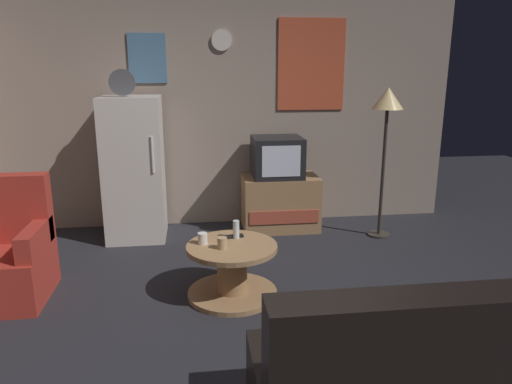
{
  "coord_description": "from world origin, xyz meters",
  "views": [
    {
      "loc": [
        -0.38,
        -3.04,
        1.8
      ],
      "look_at": [
        0.14,
        0.9,
        0.75
      ],
      "focal_mm": 33.65,
      "sensor_mm": 36.0,
      "label": 1
    }
  ],
  "objects_px": {
    "tv_stand": "(280,203)",
    "standing_lamp": "(387,110)",
    "mug_ceramic_white": "(203,238)",
    "mug_ceramic_tan": "(222,243)",
    "crt_tv": "(277,157)",
    "fridge": "(134,169)",
    "armchair": "(3,257)",
    "remote_control": "(234,236)",
    "wine_glass": "(236,229)",
    "coffee_table": "(232,270)"
  },
  "relations": [
    {
      "from": "coffee_table",
      "to": "remote_control",
      "type": "xyz_separation_m",
      "value": [
        0.03,
        0.16,
        0.23
      ]
    },
    {
      "from": "tv_stand",
      "to": "standing_lamp",
      "type": "bearing_deg",
      "value": -20.1
    },
    {
      "from": "wine_glass",
      "to": "remote_control",
      "type": "relative_size",
      "value": 1.0
    },
    {
      "from": "mug_ceramic_white",
      "to": "fridge",
      "type": "bearing_deg",
      "value": 114.8
    },
    {
      "from": "mug_ceramic_white",
      "to": "remote_control",
      "type": "height_order",
      "value": "mug_ceramic_white"
    },
    {
      "from": "mug_ceramic_tan",
      "to": "wine_glass",
      "type": "bearing_deg",
      "value": 59.63
    },
    {
      "from": "fridge",
      "to": "coffee_table",
      "type": "bearing_deg",
      "value": -59.26
    },
    {
      "from": "coffee_table",
      "to": "remote_control",
      "type": "height_order",
      "value": "remote_control"
    },
    {
      "from": "coffee_table",
      "to": "armchair",
      "type": "bearing_deg",
      "value": 173.12
    },
    {
      "from": "remote_control",
      "to": "armchair",
      "type": "relative_size",
      "value": 0.16
    },
    {
      "from": "fridge",
      "to": "mug_ceramic_tan",
      "type": "distance_m",
      "value": 1.81
    },
    {
      "from": "wine_glass",
      "to": "fridge",
      "type": "bearing_deg",
      "value": 124.77
    },
    {
      "from": "coffee_table",
      "to": "armchair",
      "type": "relative_size",
      "value": 0.75
    },
    {
      "from": "tv_stand",
      "to": "remote_control",
      "type": "bearing_deg",
      "value": -114.2
    },
    {
      "from": "standing_lamp",
      "to": "remote_control",
      "type": "relative_size",
      "value": 10.6
    },
    {
      "from": "tv_stand",
      "to": "wine_glass",
      "type": "relative_size",
      "value": 5.6
    },
    {
      "from": "remote_control",
      "to": "armchair",
      "type": "bearing_deg",
      "value": 167.96
    },
    {
      "from": "tv_stand",
      "to": "standing_lamp",
      "type": "distance_m",
      "value": 1.52
    },
    {
      "from": "fridge",
      "to": "coffee_table",
      "type": "height_order",
      "value": "fridge"
    },
    {
      "from": "armchair",
      "to": "crt_tv",
      "type": "bearing_deg",
      "value": 29.41
    },
    {
      "from": "standing_lamp",
      "to": "coffee_table",
      "type": "distance_m",
      "value": 2.38
    },
    {
      "from": "remote_control",
      "to": "mug_ceramic_white",
      "type": "bearing_deg",
      "value": -167.55
    },
    {
      "from": "armchair",
      "to": "coffee_table",
      "type": "bearing_deg",
      "value": -6.88
    },
    {
      "from": "tv_stand",
      "to": "crt_tv",
      "type": "xyz_separation_m",
      "value": [
        -0.04,
        -0.0,
        0.52
      ]
    },
    {
      "from": "mug_ceramic_white",
      "to": "mug_ceramic_tan",
      "type": "relative_size",
      "value": 1.0
    },
    {
      "from": "crt_tv",
      "to": "armchair",
      "type": "bearing_deg",
      "value": -150.59
    },
    {
      "from": "coffee_table",
      "to": "mug_ceramic_tan",
      "type": "xyz_separation_m",
      "value": [
        -0.08,
        -0.07,
        0.26
      ]
    },
    {
      "from": "fridge",
      "to": "remote_control",
      "type": "xyz_separation_m",
      "value": [
        0.94,
        -1.35,
        -0.31
      ]
    },
    {
      "from": "coffee_table",
      "to": "wine_glass",
      "type": "height_order",
      "value": "wine_glass"
    },
    {
      "from": "standing_lamp",
      "to": "remote_control",
      "type": "xyz_separation_m",
      "value": [
        -1.67,
        -1.05,
        -0.91
      ]
    },
    {
      "from": "mug_ceramic_white",
      "to": "remote_control",
      "type": "relative_size",
      "value": 0.6
    },
    {
      "from": "fridge",
      "to": "armchair",
      "type": "xyz_separation_m",
      "value": [
        -0.9,
        -1.3,
        -0.42
      ]
    },
    {
      "from": "crt_tv",
      "to": "wine_glass",
      "type": "height_order",
      "value": "crt_tv"
    },
    {
      "from": "standing_lamp",
      "to": "mug_ceramic_tan",
      "type": "relative_size",
      "value": 17.67
    },
    {
      "from": "fridge",
      "to": "wine_glass",
      "type": "xyz_separation_m",
      "value": [
        0.95,
        -1.37,
        -0.24
      ]
    },
    {
      "from": "tv_stand",
      "to": "coffee_table",
      "type": "xyz_separation_m",
      "value": [
        -0.67,
        -1.59,
        -0.09
      ]
    },
    {
      "from": "standing_lamp",
      "to": "armchair",
      "type": "xyz_separation_m",
      "value": [
        -3.5,
        -0.99,
        -1.02
      ]
    },
    {
      "from": "tv_stand",
      "to": "mug_ceramic_white",
      "type": "height_order",
      "value": "tv_stand"
    },
    {
      "from": "crt_tv",
      "to": "standing_lamp",
      "type": "height_order",
      "value": "standing_lamp"
    },
    {
      "from": "mug_ceramic_white",
      "to": "mug_ceramic_tan",
      "type": "distance_m",
      "value": 0.19
    },
    {
      "from": "mug_ceramic_tan",
      "to": "remote_control",
      "type": "height_order",
      "value": "mug_ceramic_tan"
    },
    {
      "from": "fridge",
      "to": "remote_control",
      "type": "height_order",
      "value": "fridge"
    },
    {
      "from": "crt_tv",
      "to": "wine_glass",
      "type": "distance_m",
      "value": 1.59
    },
    {
      "from": "crt_tv",
      "to": "armchair",
      "type": "xyz_separation_m",
      "value": [
        -2.43,
        -1.37,
        -0.49
      ]
    },
    {
      "from": "mug_ceramic_white",
      "to": "wine_glass",
      "type": "bearing_deg",
      "value": 18.85
    },
    {
      "from": "mug_ceramic_tan",
      "to": "remote_control",
      "type": "distance_m",
      "value": 0.26
    },
    {
      "from": "fridge",
      "to": "mug_ceramic_white",
      "type": "bearing_deg",
      "value": -65.2
    },
    {
      "from": "tv_stand",
      "to": "crt_tv",
      "type": "height_order",
      "value": "crt_tv"
    },
    {
      "from": "wine_glass",
      "to": "armchair",
      "type": "distance_m",
      "value": 1.85
    },
    {
      "from": "tv_stand",
      "to": "fridge",
      "type": "bearing_deg",
      "value": -177.41
    }
  ]
}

